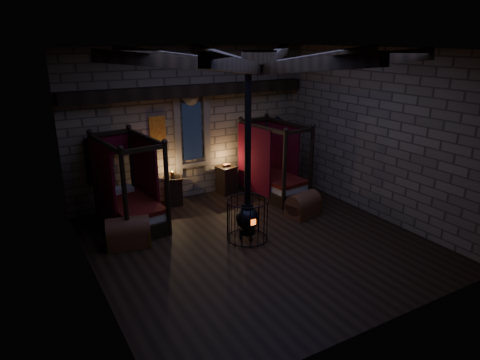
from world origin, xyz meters
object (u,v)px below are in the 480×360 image
bed_right (272,178)px  trunk_right (303,205)px  bed_left (130,204)px  trunk_left (128,233)px  stove (247,215)px

bed_right → trunk_right: (-0.14, -1.65, -0.25)m
bed_left → bed_right: 4.19m
trunk_left → trunk_right: trunk_left is taller
trunk_left → stove: bearing=-9.5°
bed_left → stove: bearing=-51.9°
trunk_left → trunk_right: bearing=6.2°
trunk_right → stove: size_ratio=0.24×
stove → bed_left: bearing=135.6°
trunk_right → stove: (-1.97, -0.47, 0.32)m
trunk_right → stove: stove is taller
trunk_right → stove: 2.05m
bed_left → bed_right: bearing=-6.5°
bed_right → trunk_left: (-4.55, -1.07, -0.23)m
bed_right → stove: 2.99m
bed_right → trunk_right: size_ratio=2.23×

